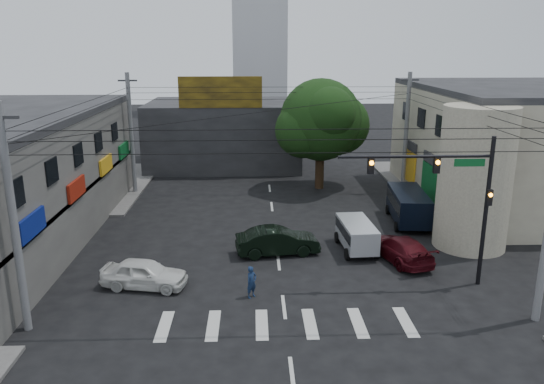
{
  "coord_description": "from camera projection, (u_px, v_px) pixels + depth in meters",
  "views": [
    {
      "loc": [
        -1.28,
        -24.09,
        11.15
      ],
      "look_at": [
        -0.27,
        4.0,
        3.32
      ],
      "focal_mm": 35.0,
      "sensor_mm": 36.0,
      "label": 1
    }
  ],
  "objects": [
    {
      "name": "navy_van",
      "position": [
        408.0,
        207.0,
        34.1
      ],
      "size": [
        5.56,
        2.93,
        2.08
      ],
      "primitive_type": null,
      "rotation": [
        0.0,
        0.0,
        1.48
      ],
      "color": "black",
      "rests_on": "ground"
    },
    {
      "name": "maroon_sedan",
      "position": [
        401.0,
        248.0,
        28.24
      ],
      "size": [
        4.23,
        5.54,
        1.33
      ],
      "primitive_type": "imported",
      "rotation": [
        0.0,
        0.0,
        3.41
      ],
      "color": "#3E080F",
      "rests_on": "ground"
    },
    {
      "name": "corner_column",
      "position": [
        475.0,
        178.0,
        29.38
      ],
      "size": [
        4.0,
        4.0,
        8.0
      ],
      "primitive_type": "cylinder",
      "color": "gray",
      "rests_on": "ground"
    },
    {
      "name": "street_tree",
      "position": [
        321.0,
        120.0,
        41.26
      ],
      "size": [
        6.4,
        6.4,
        8.7
      ],
      "color": "black",
      "rests_on": "ground"
    },
    {
      "name": "traffic_officer",
      "position": [
        252.0,
        282.0,
        24.05
      ],
      "size": [
        0.91,
        0.91,
        1.5
      ],
      "primitive_type": "imported",
      "rotation": [
        0.0,
        0.0,
        0.77
      ],
      "color": "#132445",
      "rests_on": "ground"
    },
    {
      "name": "billboard",
      "position": [
        220.0,
        92.0,
        44.44
      ],
      "size": [
        7.0,
        0.3,
        2.6
      ],
      "primitive_type": "cube",
      "color": "olive",
      "rests_on": "building_far"
    },
    {
      "name": "ground",
      "position": [
        280.0,
        278.0,
        26.23
      ],
      "size": [
        160.0,
        160.0,
        0.0
      ],
      "primitive_type": "plane",
      "color": "black",
      "rests_on": "ground"
    },
    {
      "name": "traffic_gantry",
      "position": [
        453.0,
        188.0,
        24.24
      ],
      "size": [
        7.1,
        0.35,
        7.2
      ],
      "color": "black",
      "rests_on": "ground"
    },
    {
      "name": "dark_sedan",
      "position": [
        278.0,
        241.0,
        29.05
      ],
      "size": [
        2.83,
        4.98,
        1.5
      ],
      "primitive_type": "imported",
      "rotation": [
        0.0,
        0.0,
        1.71
      ],
      "color": "black",
      "rests_on": "ground"
    },
    {
      "name": "sidewalk_far_right",
      "position": [
        485.0,
        182.0,
        44.16
      ],
      "size": [
        16.0,
        16.0,
        0.15
      ],
      "primitive_type": "cube",
      "color": "#514F4C",
      "rests_on": "ground"
    },
    {
      "name": "silver_minivan",
      "position": [
        357.0,
        236.0,
        29.56
      ],
      "size": [
        3.99,
        2.03,
        1.64
      ],
      "primitive_type": null,
      "rotation": [
        0.0,
        0.0,
        1.63
      ],
      "color": "#B4B7BD",
      "rests_on": "ground"
    },
    {
      "name": "building_right",
      "position": [
        520.0,
        147.0,
        38.29
      ],
      "size": [
        14.0,
        18.0,
        8.0
      ],
      "primitive_type": "cube",
      "color": "gray",
      "rests_on": "ground"
    },
    {
      "name": "white_compact",
      "position": [
        144.0,
        274.0,
        25.07
      ],
      "size": [
        3.03,
        4.62,
        1.38
      ],
      "primitive_type": "imported",
      "rotation": [
        0.0,
        0.0,
        1.39
      ],
      "color": "silver",
      "rests_on": "ground"
    },
    {
      "name": "utility_pole_far_left",
      "position": [
        131.0,
        134.0,
        40.03
      ],
      "size": [
        0.32,
        0.32,
        9.2
      ],
      "primitive_type": "cylinder",
      "color": "#59595B",
      "rests_on": "ground"
    },
    {
      "name": "sidewalk_far_left",
      "position": [
        47.0,
        186.0,
        42.91
      ],
      "size": [
        16.0,
        16.0,
        0.15
      ],
      "primitive_type": "cube",
      "color": "#514F4C",
      "rests_on": "ground"
    },
    {
      "name": "utility_pole_near_left",
      "position": [
        14.0,
        222.0,
        20.3
      ],
      "size": [
        0.32,
        0.32,
        9.2
      ],
      "primitive_type": "cylinder",
      "color": "#59595B",
      "rests_on": "ground"
    },
    {
      "name": "building_far",
      "position": [
        225.0,
        134.0,
        50.31
      ],
      "size": [
        14.0,
        10.0,
        6.0
      ],
      "primitive_type": "cube",
      "color": "#232326",
      "rests_on": "ground"
    },
    {
      "name": "utility_pole_far_right",
      "position": [
        406.0,
        133.0,
        40.76
      ],
      "size": [
        0.32,
        0.32,
        9.2
      ],
      "primitive_type": "cylinder",
      "color": "#59595B",
      "rests_on": "ground"
    }
  ]
}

